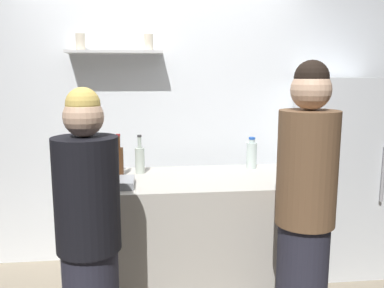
{
  "coord_description": "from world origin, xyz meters",
  "views": [
    {
      "loc": [
        -0.11,
        -2.35,
        1.67
      ],
      "look_at": [
        0.21,
        0.47,
        1.19
      ],
      "focal_mm": 37.48,
      "sensor_mm": 36.0,
      "label": 1
    }
  ],
  "objects_px": {
    "water_bottle_plastic": "(252,154)",
    "utensil_holder": "(114,163)",
    "refrigerator": "(340,174)",
    "baking_pan": "(109,183)",
    "wine_bottle_pale_glass": "(140,159)",
    "person_blonde": "(89,242)",
    "person_brown_jacket": "(305,215)",
    "wine_bottle_amber_glass": "(119,160)"
  },
  "relations": [
    {
      "from": "wine_bottle_amber_glass",
      "to": "baking_pan",
      "type": "bearing_deg",
      "value": -100.0
    },
    {
      "from": "refrigerator",
      "to": "water_bottle_plastic",
      "type": "xyz_separation_m",
      "value": [
        -0.82,
        -0.13,
        0.22
      ]
    },
    {
      "from": "baking_pan",
      "to": "water_bottle_plastic",
      "type": "relative_size",
      "value": 1.35
    },
    {
      "from": "water_bottle_plastic",
      "to": "person_blonde",
      "type": "height_order",
      "value": "person_blonde"
    },
    {
      "from": "utensil_holder",
      "to": "water_bottle_plastic",
      "type": "relative_size",
      "value": 0.9
    },
    {
      "from": "utensil_holder",
      "to": "wine_bottle_pale_glass",
      "type": "height_order",
      "value": "wine_bottle_pale_glass"
    },
    {
      "from": "person_brown_jacket",
      "to": "water_bottle_plastic",
      "type": "bearing_deg",
      "value": -158.8
    },
    {
      "from": "wine_bottle_pale_glass",
      "to": "water_bottle_plastic",
      "type": "distance_m",
      "value": 0.89
    },
    {
      "from": "wine_bottle_pale_glass",
      "to": "water_bottle_plastic",
      "type": "relative_size",
      "value": 1.17
    },
    {
      "from": "refrigerator",
      "to": "utensil_holder",
      "type": "bearing_deg",
      "value": -176.62
    },
    {
      "from": "refrigerator",
      "to": "wine_bottle_amber_glass",
      "type": "relative_size",
      "value": 5.28
    },
    {
      "from": "refrigerator",
      "to": "baking_pan",
      "type": "height_order",
      "value": "refrigerator"
    },
    {
      "from": "person_brown_jacket",
      "to": "wine_bottle_pale_glass",
      "type": "bearing_deg",
      "value": -115.58
    },
    {
      "from": "baking_pan",
      "to": "wine_bottle_amber_glass",
      "type": "bearing_deg",
      "value": 80.0
    },
    {
      "from": "wine_bottle_amber_glass",
      "to": "person_blonde",
      "type": "relative_size",
      "value": 0.19
    },
    {
      "from": "water_bottle_plastic",
      "to": "person_blonde",
      "type": "distance_m",
      "value": 1.55
    },
    {
      "from": "refrigerator",
      "to": "water_bottle_plastic",
      "type": "relative_size",
      "value": 6.58
    },
    {
      "from": "wine_bottle_pale_glass",
      "to": "person_blonde",
      "type": "bearing_deg",
      "value": -105.26
    },
    {
      "from": "wine_bottle_amber_glass",
      "to": "person_brown_jacket",
      "type": "distance_m",
      "value": 1.39
    },
    {
      "from": "baking_pan",
      "to": "wine_bottle_amber_glass",
      "type": "distance_m",
      "value": 0.31
    },
    {
      "from": "baking_pan",
      "to": "refrigerator",
      "type": "bearing_deg",
      "value": 16.09
    },
    {
      "from": "baking_pan",
      "to": "utensil_holder",
      "type": "relative_size",
      "value": 1.5
    },
    {
      "from": "refrigerator",
      "to": "person_blonde",
      "type": "bearing_deg",
      "value": -149.92
    },
    {
      "from": "water_bottle_plastic",
      "to": "refrigerator",
      "type": "bearing_deg",
      "value": 8.75
    },
    {
      "from": "refrigerator",
      "to": "person_brown_jacket",
      "type": "height_order",
      "value": "person_brown_jacket"
    },
    {
      "from": "baking_pan",
      "to": "wine_bottle_amber_glass",
      "type": "relative_size",
      "value": 1.08
    },
    {
      "from": "refrigerator",
      "to": "person_brown_jacket",
      "type": "distance_m",
      "value": 1.32
    },
    {
      "from": "wine_bottle_amber_glass",
      "to": "water_bottle_plastic",
      "type": "xyz_separation_m",
      "value": [
        1.04,
        0.13,
        -0.01
      ]
    },
    {
      "from": "utensil_holder",
      "to": "person_brown_jacket",
      "type": "bearing_deg",
      "value": -39.88
    },
    {
      "from": "water_bottle_plastic",
      "to": "person_brown_jacket",
      "type": "distance_m",
      "value": 0.97
    },
    {
      "from": "baking_pan",
      "to": "utensil_holder",
      "type": "height_order",
      "value": "utensil_holder"
    },
    {
      "from": "refrigerator",
      "to": "baking_pan",
      "type": "distance_m",
      "value": 2.0
    },
    {
      "from": "wine_bottle_amber_glass",
      "to": "water_bottle_plastic",
      "type": "bearing_deg",
      "value": 7.26
    },
    {
      "from": "utensil_holder",
      "to": "wine_bottle_pale_glass",
      "type": "relative_size",
      "value": 0.77
    },
    {
      "from": "wine_bottle_pale_glass",
      "to": "baking_pan",
      "type": "bearing_deg",
      "value": -119.92
    },
    {
      "from": "wine_bottle_amber_glass",
      "to": "wine_bottle_pale_glass",
      "type": "distance_m",
      "value": 0.17
    },
    {
      "from": "baking_pan",
      "to": "person_blonde",
      "type": "relative_size",
      "value": 0.21
    },
    {
      "from": "person_blonde",
      "to": "person_brown_jacket",
      "type": "bearing_deg",
      "value": 37.93
    },
    {
      "from": "water_bottle_plastic",
      "to": "utensil_holder",
      "type": "bearing_deg",
      "value": 179.27
    },
    {
      "from": "utensil_holder",
      "to": "water_bottle_plastic",
      "type": "xyz_separation_m",
      "value": [
        1.09,
        -0.01,
        0.05
      ]
    },
    {
      "from": "wine_bottle_amber_glass",
      "to": "person_blonde",
      "type": "height_order",
      "value": "person_blonde"
    },
    {
      "from": "baking_pan",
      "to": "utensil_holder",
      "type": "bearing_deg",
      "value": 89.26
    }
  ]
}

